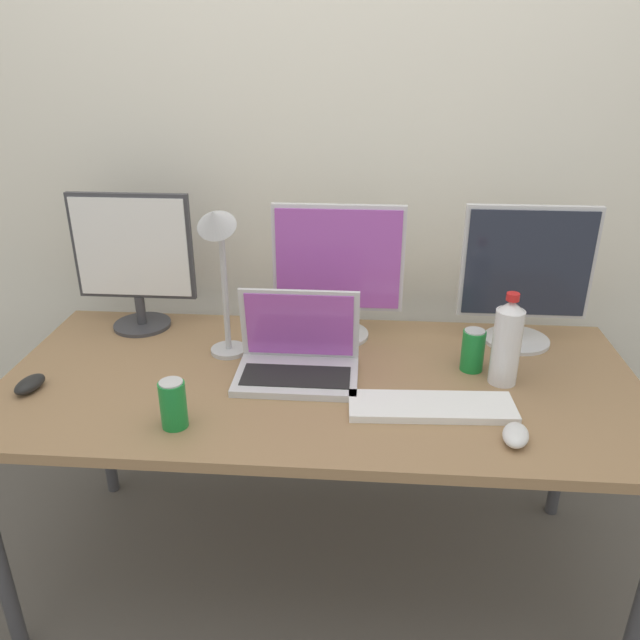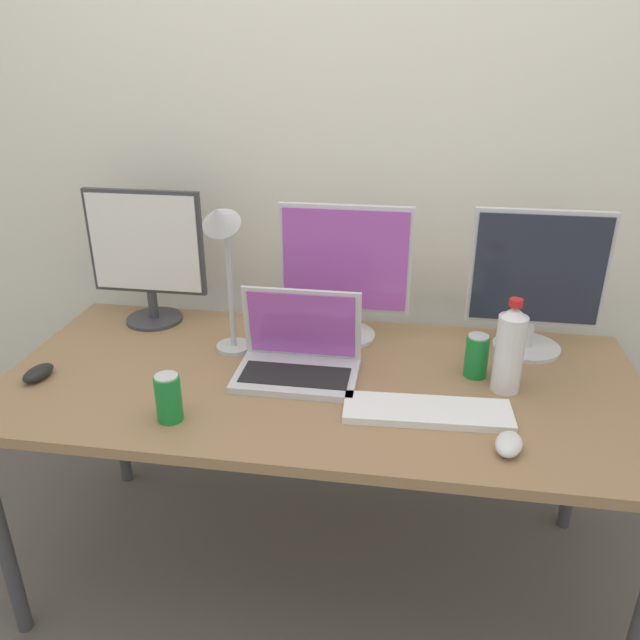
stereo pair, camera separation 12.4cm
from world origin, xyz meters
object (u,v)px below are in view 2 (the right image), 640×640
object	(u,v)px
desk_lamp	(223,249)
work_desk	(320,394)
laptop_silver	(298,356)
mouse_by_keyboard	(38,373)
soda_can_by_laptop	(476,356)
monitor_center	(345,270)
soda_can_near_keyboard	(168,398)
monitor_left	(146,253)
monitor_right	(537,280)
mouse_by_laptop	(509,444)
water_bottle	(510,349)
keyboard_main	(427,411)

from	to	relation	value
desk_lamp	work_desk	bearing A→B (deg)	-17.69
laptop_silver	desk_lamp	world-z (taller)	desk_lamp
mouse_by_keyboard	soda_can_by_laptop	size ratio (longest dim) A/B	0.83
monitor_center	soda_can_near_keyboard	distance (m)	0.68
monitor_left	soda_can_near_keyboard	world-z (taller)	monitor_left
monitor_right	mouse_by_laptop	distance (m)	0.60
soda_can_by_laptop	desk_lamp	bearing A→B (deg)	179.13
monitor_left	desk_lamp	distance (m)	0.40
monitor_right	water_bottle	world-z (taller)	monitor_right
mouse_by_keyboard	soda_can_by_laptop	world-z (taller)	soda_can_by_laptop
mouse_by_keyboard	water_bottle	distance (m)	1.31
keyboard_main	water_bottle	xyz separation A→B (m)	(0.21, 0.16, 0.11)
monitor_center	laptop_silver	world-z (taller)	monitor_center
keyboard_main	monitor_right	bearing A→B (deg)	51.74
work_desk	monitor_left	xyz separation A→B (m)	(-0.62, 0.30, 0.30)
work_desk	soda_can_by_laptop	size ratio (longest dim) A/B	14.36
monitor_right	desk_lamp	bearing A→B (deg)	-168.47
mouse_by_laptop	soda_can_by_laptop	distance (m)	0.36
monitor_right	soda_can_by_laptop	xyz separation A→B (m)	(-0.17, -0.19, -0.17)
laptop_silver	soda_can_by_laptop	xyz separation A→B (m)	(0.50, 0.07, 0.01)
mouse_by_keyboard	desk_lamp	bearing A→B (deg)	36.11
monitor_center	soda_can_by_laptop	world-z (taller)	monitor_center
soda_can_near_keyboard	soda_can_by_laptop	size ratio (longest dim) A/B	1.00
monitor_center	water_bottle	distance (m)	0.55
work_desk	desk_lamp	world-z (taller)	desk_lamp
monitor_left	monitor_right	xyz separation A→B (m)	(1.23, -0.02, -0.01)
mouse_by_laptop	desk_lamp	distance (m)	0.92
monitor_left	soda_can_by_laptop	bearing A→B (deg)	-11.63
work_desk	keyboard_main	distance (m)	0.34
soda_can_near_keyboard	monitor_left	bearing A→B (deg)	116.23
laptop_silver	soda_can_by_laptop	distance (m)	0.51
monitor_right	monitor_left	bearing A→B (deg)	178.91
monitor_right	mouse_by_keyboard	bearing A→B (deg)	-163.70
work_desk	laptop_silver	world-z (taller)	laptop_silver
water_bottle	monitor_left	bearing A→B (deg)	165.89
soda_can_by_laptop	desk_lamp	world-z (taller)	desk_lamp
water_bottle	soda_can_by_laptop	distance (m)	0.12
laptop_silver	soda_can_by_laptop	bearing A→B (deg)	7.41
laptop_silver	mouse_by_laptop	size ratio (longest dim) A/B	3.44
mouse_by_keyboard	water_bottle	bearing A→B (deg)	18.16
monitor_center	mouse_by_keyboard	distance (m)	0.94
monitor_center	desk_lamp	size ratio (longest dim) A/B	0.88
monitor_left	soda_can_near_keyboard	bearing A→B (deg)	-63.77
laptop_silver	mouse_by_laptop	bearing A→B (deg)	-27.79
laptop_silver	soda_can_near_keyboard	world-z (taller)	laptop_silver
monitor_left	monitor_center	xyz separation A→B (m)	(0.66, -0.02, -0.01)
keyboard_main	desk_lamp	size ratio (longest dim) A/B	0.87
keyboard_main	mouse_by_laptop	size ratio (longest dim) A/B	4.28
monitor_left	mouse_by_laptop	world-z (taller)	monitor_left
mouse_by_laptop	soda_can_by_laptop	xyz separation A→B (m)	(-0.05, 0.36, 0.04)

